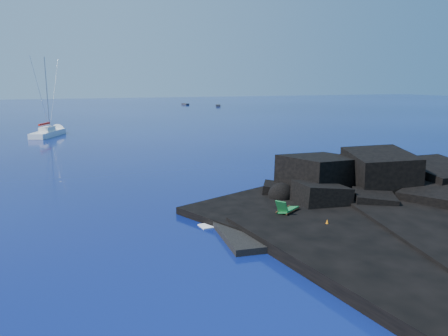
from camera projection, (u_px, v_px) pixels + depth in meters
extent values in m
plane|color=#040A3D|center=(221.00, 243.00, 22.71)|extent=(400.00, 400.00, 0.00)
cube|color=black|center=(292.00, 229.00, 24.77)|extent=(9.08, 6.86, 0.70)
cube|color=white|center=(295.00, 214.00, 26.44)|extent=(2.17, 1.85, 0.05)
cone|color=orange|center=(327.00, 224.00, 23.80)|extent=(0.42, 0.42, 0.52)
cube|color=#28272D|center=(185.00, 105.00, 152.78)|extent=(1.85, 4.09, 0.53)
cube|color=#242428|center=(218.00, 106.00, 144.02)|extent=(2.63, 4.62, 0.59)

